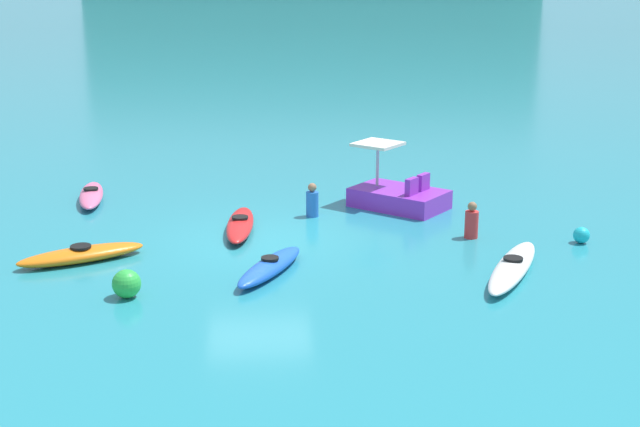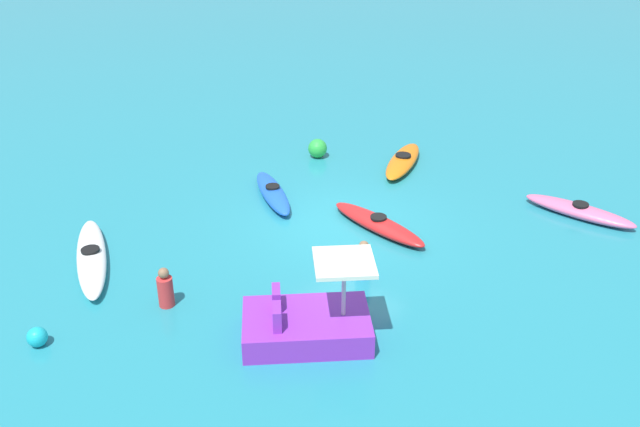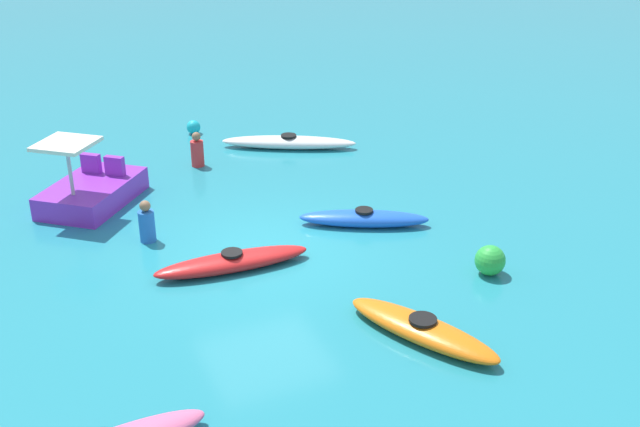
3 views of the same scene
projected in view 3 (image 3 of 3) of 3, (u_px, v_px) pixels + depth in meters
The scene contains 10 objects.
ground_plane at pixel (263, 252), 15.00m from camera, with size 600.00×600.00×0.00m, color teal.
kayak_white at pixel (289, 142), 20.36m from camera, with size 2.22×3.45×0.37m.
kayak_blue at pixel (364, 218), 16.03m from camera, with size 1.75×2.67×0.37m.
kayak_red at pixel (232, 262), 14.30m from camera, with size 0.79×2.98×0.37m.
kayak_orange at pixel (422, 329), 12.24m from camera, with size 2.80×1.81×0.37m.
pedal_boat_purple at pixel (91, 190), 16.98m from camera, with size 2.80×2.70×1.68m.
buoy_green at pixel (490, 260), 14.09m from camera, with size 0.56×0.56×0.56m, color green.
buoy_cyan at pixel (193, 127), 21.42m from camera, with size 0.38×0.38×0.38m, color #19B7C6.
person_near_shore at pixel (147, 223), 15.28m from camera, with size 0.45×0.45×0.88m.
person_by_kayaks at pixel (197, 151), 19.08m from camera, with size 0.43×0.43×0.88m.
Camera 3 is at (-12.58, 4.49, 6.96)m, focal length 43.16 mm.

